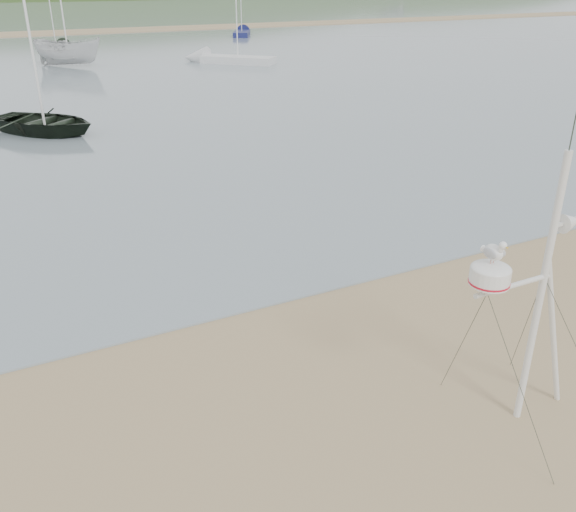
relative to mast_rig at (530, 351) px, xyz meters
name	(u,v)px	position (x,y,z in m)	size (l,w,h in m)	color
ground	(207,504)	(-4.53, 0.59, -1.16)	(560.00, 560.00, 0.00)	#907653
hill_ridge	(23,56)	(13.99, 235.59, -20.85)	(620.00, 180.00, 80.00)	#213616
mast_rig	(530,351)	(0.00, 0.00, 0.00)	(2.12, 2.26, 4.79)	silver
boat_dark	(36,75)	(-3.62, 21.36, 1.16)	(3.24, 0.94, 4.54)	black
boat_white	(64,27)	(0.67, 41.69, 1.44)	(1.93, 1.98, 5.12)	silver
sailboat_white_near	(215,59)	(10.46, 38.98, -0.85)	(6.07, 6.19, 6.93)	silver
sailboat_blue_far	(243,32)	(21.48, 59.13, -0.85)	(4.18, 6.14, 6.14)	#15194C
sailboat_dark_mid	(61,46)	(1.86, 53.12, -0.85)	(3.58, 5.41, 5.42)	black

